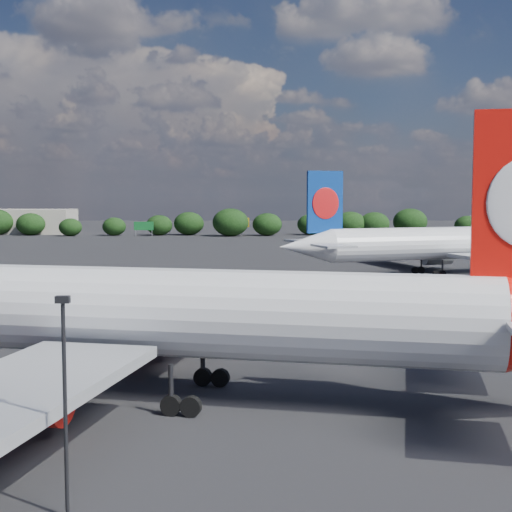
{
  "coord_description": "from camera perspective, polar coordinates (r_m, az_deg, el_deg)",
  "views": [
    {
      "loc": [
        15.79,
        -43.26,
        12.76
      ],
      "look_at": [
        16.0,
        12.0,
        8.0
      ],
      "focal_mm": 50.0,
      "sensor_mm": 36.0,
      "label": 1
    }
  ],
  "objects": [
    {
      "name": "qantas_airliner",
      "position": [
        44.48,
        -5.9,
        -4.74
      ],
      "size": [
        53.2,
        50.87,
        17.45
      ],
      "color": "white",
      "rests_on": "ground"
    },
    {
      "name": "terminal_building",
      "position": [
        248.9,
        -19.18,
        2.63
      ],
      "size": [
        42.0,
        16.0,
        8.0
      ],
      "color": "gray",
      "rests_on": "ground"
    },
    {
      "name": "apron_lamp_post",
      "position": [
        29.28,
        -15.05,
        -10.49
      ],
      "size": [
        0.55,
        0.3,
        8.87
      ],
      "color": "black",
      "rests_on": "ground"
    },
    {
      "name": "ground",
      "position": [
        105.24,
        -8.85,
        -2.1
      ],
      "size": [
        500.0,
        500.0,
        0.0
      ],
      "primitive_type": "plane",
      "color": "black",
      "rests_on": "ground"
    },
    {
      "name": "billboard_yellow",
      "position": [
        225.47,
        -1.18,
        2.66
      ],
      "size": [
        5.0,
        0.3,
        5.5
      ],
      "color": "gold",
      "rests_on": "ground"
    },
    {
      "name": "horizon_treeline",
      "position": [
        223.22,
        -0.12,
        2.6
      ],
      "size": [
        207.42,
        17.0,
        8.58
      ],
      "color": "black",
      "rests_on": "ground"
    },
    {
      "name": "highway_sign",
      "position": [
        222.06,
        -8.97,
        2.37
      ],
      "size": [
        6.0,
        0.3,
        4.5
      ],
      "color": "#125D25",
      "rests_on": "ground"
    },
    {
      "name": "china_southern_airliner",
      "position": [
        115.81,
        14.04,
        0.91
      ],
      "size": [
        48.88,
        46.91,
        16.29
      ],
      "color": "white",
      "rests_on": "ground"
    }
  ]
}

